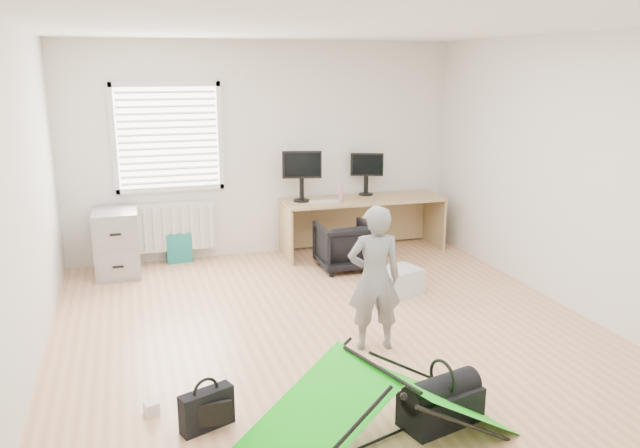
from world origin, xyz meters
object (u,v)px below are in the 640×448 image
object	(u,v)px
laptop_bag	(207,409)
office_chair	(344,246)
desk	(363,225)
storage_crate	(396,282)
person	(374,278)
thermos	(341,192)
filing_cabinet	(117,242)
duffel_bag	(441,406)
monitor_right	(366,180)
monitor_left	(302,183)
kite	(379,406)

from	to	relation	value
laptop_bag	office_chair	bearing A→B (deg)	34.26
desk	storage_crate	distance (m)	1.62
person	storage_crate	distance (m)	1.44
office_chair	desk	bearing A→B (deg)	-127.77
person	storage_crate	bearing A→B (deg)	-113.55
thermos	office_chair	xyz separation A→B (m)	(-0.15, -0.56, -0.54)
thermos	filing_cabinet	bearing A→B (deg)	179.16
duffel_bag	desk	bearing A→B (deg)	62.40
filing_cabinet	duffel_bag	xyz separation A→B (m)	(2.13, -3.97, -0.27)
person	monitor_right	bearing A→B (deg)	-100.90
monitor_left	thermos	world-z (taller)	monitor_left
monitor_right	person	bearing A→B (deg)	-88.82
desk	person	world-z (taller)	person
desk	office_chair	size ratio (longest dim) A/B	3.33
desk	storage_crate	xyz separation A→B (m)	(-0.22, -1.59, -0.22)
monitor_right	office_chair	size ratio (longest dim) A/B	0.68
filing_cabinet	laptop_bag	distance (m)	3.61
duffel_bag	thermos	bearing A→B (deg)	66.78
kite	thermos	bearing A→B (deg)	56.88
desk	laptop_bag	distance (m)	4.35
monitor_left	laptop_bag	bearing A→B (deg)	-100.98
monitor_right	kite	bearing A→B (deg)	-89.00
monitor_left	kite	size ratio (longest dim) A/B	0.29
desk	laptop_bag	bearing A→B (deg)	-124.06
desk	person	distance (m)	2.90
monitor_left	person	distance (m)	2.82
thermos	person	xyz separation A→B (m)	(-0.63, -2.68, -0.19)
person	storage_crate	world-z (taller)	person
kite	storage_crate	world-z (taller)	kite
thermos	kite	xyz separation A→B (m)	(-1.13, -4.02, -0.57)
person	storage_crate	xyz separation A→B (m)	(0.73, 1.14, -0.50)
monitor_left	kite	xyz separation A→B (m)	(-0.64, -4.13, -0.69)
monitor_left	thermos	distance (m)	0.51
desk	person	bearing A→B (deg)	-108.16
desk	laptop_bag	size ratio (longest dim) A/B	5.64
kite	storage_crate	bearing A→B (deg)	46.11
monitor_left	storage_crate	bearing A→B (deg)	-56.63
monitor_right	laptop_bag	xyz separation A→B (m)	(-2.61, -3.76, -0.78)
storage_crate	laptop_bag	world-z (taller)	storage_crate
monitor_left	desk	bearing A→B (deg)	8.57
storage_crate	duffel_bag	xyz separation A→B (m)	(-0.73, -2.38, -0.02)
office_chair	person	world-z (taller)	person
filing_cabinet	kite	xyz separation A→B (m)	(1.63, -4.06, -0.12)
thermos	storage_crate	xyz separation A→B (m)	(0.10, -1.55, -0.69)
storage_crate	desk	bearing A→B (deg)	82.09
filing_cabinet	person	xyz separation A→B (m)	(2.13, -2.72, 0.25)
storage_crate	duffel_bag	bearing A→B (deg)	-107.01
laptop_bag	monitor_right	bearing A→B (deg)	33.86
filing_cabinet	storage_crate	size ratio (longest dim) A/B	1.54
office_chair	monitor_left	bearing A→B (deg)	-63.17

